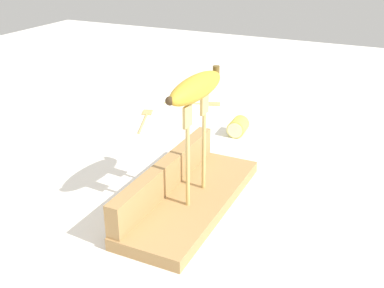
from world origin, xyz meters
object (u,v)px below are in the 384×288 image
object	(u,v)px
fork_stand_center	(196,140)
fork_fallen_near	(145,117)
banana_chunk_near	(238,127)
fork_fallen_far	(200,103)
banana_raised_center	(196,87)

from	to	relation	value
fork_stand_center	fork_fallen_near	world-z (taller)	fork_stand_center
fork_stand_center	banana_chunk_near	world-z (taller)	fork_stand_center
fork_fallen_far	fork_stand_center	bearing A→B (deg)	-156.38
banana_raised_center	fork_fallen_far	world-z (taller)	banana_raised_center
banana_chunk_near	fork_fallen_far	bearing A→B (deg)	46.71
fork_stand_center	fork_fallen_near	size ratio (longest dim) A/B	1.13
fork_fallen_near	fork_fallen_far	world-z (taller)	same
fork_stand_center	fork_fallen_far	xyz separation A→B (m)	(0.51, 0.22, -0.13)
banana_raised_center	fork_fallen_far	size ratio (longest dim) A/B	1.05
fork_stand_center	banana_raised_center	distance (m)	0.09
banana_raised_center	banana_chunk_near	distance (m)	0.40
fork_stand_center	banana_raised_center	xyz separation A→B (m)	(-0.00, 0.00, 0.09)
fork_fallen_near	fork_stand_center	bearing A→B (deg)	-137.90
fork_fallen_far	banana_chunk_near	bearing A→B (deg)	-133.29
fork_fallen_far	fork_fallen_near	bearing A→B (deg)	152.63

